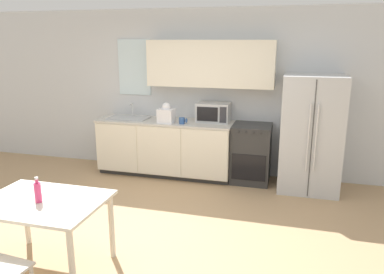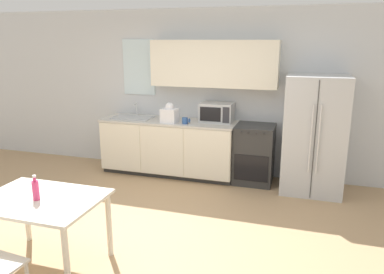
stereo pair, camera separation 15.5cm
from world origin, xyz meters
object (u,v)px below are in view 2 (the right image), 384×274
at_px(oven_range, 254,154).
at_px(refrigerator, 314,135).
at_px(dining_table, 41,208).
at_px(drink_bottle, 36,190).
at_px(microwave, 217,112).
at_px(coffee_mug, 185,121).

height_order(oven_range, refrigerator, refrigerator).
relative_size(dining_table, drink_bottle, 4.67).
height_order(microwave, coffee_mug, microwave).
distance_m(oven_range, coffee_mug, 1.20).
bearing_deg(dining_table, refrigerator, 48.38).
height_order(microwave, dining_table, microwave).
bearing_deg(microwave, oven_range, -7.60).
relative_size(oven_range, microwave, 1.77).
relative_size(refrigerator, drink_bottle, 6.96).
xyz_separation_m(coffee_mug, drink_bottle, (-0.58, -2.76, -0.14)).
xyz_separation_m(oven_range, drink_bottle, (-1.66, -2.96, 0.37)).
relative_size(microwave, coffee_mug, 4.09).
xyz_separation_m(microwave, coffee_mug, (-0.44, -0.28, -0.10)).
xyz_separation_m(oven_range, refrigerator, (0.87, -0.09, 0.40)).
bearing_deg(oven_range, coffee_mug, -169.46).
bearing_deg(coffee_mug, dining_table, -102.00).
bearing_deg(microwave, refrigerator, -6.44).
bearing_deg(drink_bottle, refrigerator, 48.70).
distance_m(dining_table, drink_bottle, 0.20).
bearing_deg(microwave, coffee_mug, -147.02).
bearing_deg(drink_bottle, microwave, 71.47).
distance_m(microwave, dining_table, 3.21).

